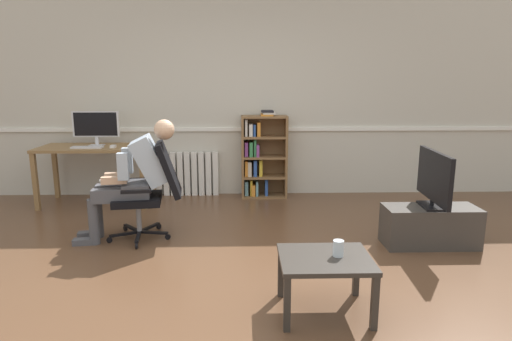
% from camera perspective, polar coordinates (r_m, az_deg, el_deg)
% --- Properties ---
extents(ground_plane, '(18.00, 18.00, 0.00)m').
position_cam_1_polar(ground_plane, '(3.74, -1.98, -13.30)').
color(ground_plane, brown).
extents(back_wall, '(12.00, 0.13, 2.70)m').
position_cam_1_polar(back_wall, '(6.04, -1.94, 9.55)').
color(back_wall, beige).
rests_on(back_wall, ground_plane).
extents(computer_desk, '(1.39, 0.67, 0.76)m').
position_cam_1_polar(computer_desk, '(5.93, -20.38, 2.06)').
color(computer_desk, olive).
rests_on(computer_desk, ground_plane).
extents(imac_monitor, '(0.59, 0.14, 0.44)m').
position_cam_1_polar(imac_monitor, '(5.95, -20.34, 5.58)').
color(imac_monitor, silver).
rests_on(imac_monitor, computer_desk).
extents(keyboard, '(0.38, 0.12, 0.02)m').
position_cam_1_polar(keyboard, '(5.80, -21.34, 2.87)').
color(keyboard, silver).
rests_on(keyboard, computer_desk).
extents(computer_mouse, '(0.06, 0.10, 0.03)m').
position_cam_1_polar(computer_mouse, '(5.71, -18.29, 3.03)').
color(computer_mouse, white).
rests_on(computer_mouse, computer_desk).
extents(bookshelf, '(0.62, 0.29, 1.19)m').
position_cam_1_polar(bookshelf, '(5.92, 0.64, 1.82)').
color(bookshelf, brown).
rests_on(bookshelf, ground_plane).
extents(radiator, '(0.86, 0.08, 0.61)m').
position_cam_1_polar(radiator, '(6.11, -9.00, -0.43)').
color(radiator, white).
rests_on(radiator, ground_plane).
extents(office_chair, '(0.76, 0.63, 0.99)m').
position_cam_1_polar(office_chair, '(4.48, -13.55, -2.18)').
color(office_chair, black).
rests_on(office_chair, ground_plane).
extents(person_seated, '(1.03, 0.44, 1.21)m').
position_cam_1_polar(person_seated, '(4.47, -15.75, -0.74)').
color(person_seated, '#4C4C51').
rests_on(person_seated, ground_plane).
extents(tv_stand, '(0.89, 0.36, 0.39)m').
position_cam_1_polar(tv_stand, '(4.57, 21.93, -6.81)').
color(tv_stand, '#3D3833').
rests_on(tv_stand, ground_plane).
extents(tv_screen, '(0.22, 0.80, 0.54)m').
position_cam_1_polar(tv_screen, '(4.44, 22.42, -0.96)').
color(tv_screen, black).
rests_on(tv_screen, tv_stand).
extents(coffee_table, '(0.62, 0.52, 0.41)m').
position_cam_1_polar(coffee_table, '(3.07, 9.08, -12.20)').
color(coffee_table, '#332D28').
rests_on(coffee_table, ground_plane).
extents(drinking_glass, '(0.07, 0.07, 0.11)m').
position_cam_1_polar(drinking_glass, '(3.05, 10.78, -10.03)').
color(drinking_glass, silver).
rests_on(drinking_glass, coffee_table).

